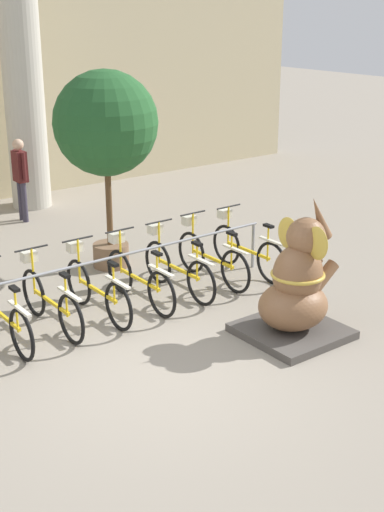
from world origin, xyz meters
name	(u,v)px	position (x,y,z in m)	size (l,w,h in m)	color
ground_plane	(159,370)	(0.00, 0.00, 0.00)	(60.00, 60.00, 0.00)	gray
column_right	(23,81)	(1.93, 7.60, 2.62)	(1.02, 1.02, 5.16)	#BCB7A8
bike_rack	(91,270)	(0.20, 1.95, 0.65)	(6.14, 0.05, 0.77)	gray
bicycle_2	(2,314)	(-1.19, 1.80, 0.40)	(0.48, 1.77, 1.02)	black
bicycle_3	(50,300)	(-0.49, 1.84, 0.40)	(0.48, 1.77, 1.02)	black
bicycle_4	(96,289)	(0.20, 1.82, 0.40)	(0.48, 1.77, 1.02)	black
bicycle_5	(138,278)	(0.89, 1.82, 0.40)	(0.48, 1.77, 1.02)	black
bicycle_6	(177,267)	(1.58, 1.82, 0.40)	(0.48, 1.77, 1.02)	black
bicycle_7	(211,257)	(2.27, 1.87, 0.40)	(0.48, 1.77, 1.02)	black
bicycle_8	(247,249)	(2.97, 1.82, 0.40)	(0.48, 1.77, 1.02)	black
elephant_statue	(297,290)	(1.99, -0.27, 0.63)	(1.25, 1.25, 1.87)	#4C4742
person_pedestrian	(20,173)	(1.31, 6.68, 0.98)	(0.22, 0.47, 1.65)	#383342
potted_tree	(106,127)	(1.38, 3.41, 2.30)	(1.65, 1.65, 3.19)	brown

